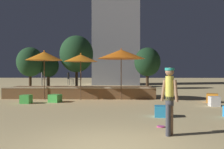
{
  "coord_description": "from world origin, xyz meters",
  "views": [
    {
      "loc": [
        0.31,
        -5.31,
        1.71
      ],
      "look_at": [
        0.0,
        6.52,
        1.56
      ],
      "focal_mm": 40.0,
      "sensor_mm": 36.0,
      "label": 1
    }
  ],
  "objects_px": {
    "cube_seat_0": "(55,98)",
    "background_tree_2": "(48,66)",
    "cube_seat_5": "(26,99)",
    "bistro_chair_2": "(80,78)",
    "frisbee_disc": "(161,127)",
    "patio_umbrella_2": "(81,58)",
    "patio_umbrella_0": "(44,56)",
    "cube_seat_1": "(161,111)",
    "bistro_chair_0": "(69,77)",
    "background_tree_3": "(30,62)",
    "patio_umbrella_1": "(121,54)",
    "cube_seat_2": "(214,101)",
    "background_tree_0": "(147,62)",
    "bistro_chair_1": "(43,77)",
    "cube_seat_3": "(212,98)",
    "background_tree_1": "(77,54)",
    "person_1": "(170,96)"
  },
  "relations": [
    {
      "from": "cube_seat_0",
      "to": "frisbee_disc",
      "type": "height_order",
      "value": "cube_seat_0"
    },
    {
      "from": "patio_umbrella_0",
      "to": "background_tree_2",
      "type": "xyz_separation_m",
      "value": [
        -2.54,
        9.88,
        -0.4
      ]
    },
    {
      "from": "cube_seat_1",
      "to": "background_tree_1",
      "type": "relative_size",
      "value": 0.1
    },
    {
      "from": "patio_umbrella_2",
      "to": "cube_seat_1",
      "type": "distance_m",
      "value": 7.06
    },
    {
      "from": "patio_umbrella_1",
      "to": "background_tree_0",
      "type": "xyz_separation_m",
      "value": [
        2.66,
        9.47,
        -0.11
      ]
    },
    {
      "from": "frisbee_disc",
      "to": "bistro_chair_0",
      "type": "bearing_deg",
      "value": 116.36
    },
    {
      "from": "patio_umbrella_0",
      "to": "cube_seat_2",
      "type": "height_order",
      "value": "patio_umbrella_0"
    },
    {
      "from": "bistro_chair_1",
      "to": "background_tree_0",
      "type": "xyz_separation_m",
      "value": [
        8.02,
        7.39,
        1.34
      ]
    },
    {
      "from": "cube_seat_0",
      "to": "cube_seat_1",
      "type": "height_order",
      "value": "cube_seat_0"
    },
    {
      "from": "patio_umbrella_1",
      "to": "cube_seat_2",
      "type": "height_order",
      "value": "patio_umbrella_1"
    },
    {
      "from": "bistro_chair_1",
      "to": "background_tree_0",
      "type": "bearing_deg",
      "value": -73.54
    },
    {
      "from": "background_tree_0",
      "to": "background_tree_3",
      "type": "relative_size",
      "value": 0.99
    },
    {
      "from": "bistro_chair_0",
      "to": "cube_seat_5",
      "type": "bearing_deg",
      "value": 167.24
    },
    {
      "from": "cube_seat_2",
      "to": "cube_seat_0",
      "type": "bearing_deg",
      "value": 170.17
    },
    {
      "from": "patio_umbrella_1",
      "to": "bistro_chair_2",
      "type": "relative_size",
      "value": 3.43
    },
    {
      "from": "cube_seat_5",
      "to": "background_tree_2",
      "type": "distance_m",
      "value": 12.16
    },
    {
      "from": "patio_umbrella_0",
      "to": "background_tree_2",
      "type": "bearing_deg",
      "value": 104.41
    },
    {
      "from": "person_1",
      "to": "background_tree_1",
      "type": "distance_m",
      "value": 20.28
    },
    {
      "from": "cube_seat_2",
      "to": "cube_seat_1",
      "type": "bearing_deg",
      "value": -136.65
    },
    {
      "from": "cube_seat_1",
      "to": "background_tree_1",
      "type": "height_order",
      "value": "background_tree_1"
    },
    {
      "from": "cube_seat_0",
      "to": "background_tree_3",
      "type": "relative_size",
      "value": 0.18
    },
    {
      "from": "patio_umbrella_2",
      "to": "background_tree_0",
      "type": "bearing_deg",
      "value": 62.11
    },
    {
      "from": "background_tree_0",
      "to": "cube_seat_3",
      "type": "bearing_deg",
      "value": -77.64
    },
    {
      "from": "cube_seat_0",
      "to": "cube_seat_2",
      "type": "xyz_separation_m",
      "value": [
        8.2,
        -1.42,
        0.03
      ]
    },
    {
      "from": "bistro_chair_2",
      "to": "cube_seat_1",
      "type": "bearing_deg",
      "value": 23.26
    },
    {
      "from": "patio_umbrella_2",
      "to": "bistro_chair_0",
      "type": "distance_m",
      "value": 2.8
    },
    {
      "from": "frisbee_disc",
      "to": "background_tree_3",
      "type": "height_order",
      "value": "background_tree_3"
    },
    {
      "from": "patio_umbrella_2",
      "to": "cube_seat_5",
      "type": "height_order",
      "value": "patio_umbrella_2"
    },
    {
      "from": "cube_seat_0",
      "to": "bistro_chair_2",
      "type": "distance_m",
      "value": 2.92
    },
    {
      "from": "bistro_chair_0",
      "to": "background_tree_2",
      "type": "height_order",
      "value": "background_tree_2"
    },
    {
      "from": "cube_seat_1",
      "to": "frisbee_disc",
      "type": "bearing_deg",
      "value": -100.15
    },
    {
      "from": "frisbee_disc",
      "to": "background_tree_0",
      "type": "bearing_deg",
      "value": 84.84
    },
    {
      "from": "person_1",
      "to": "background_tree_2",
      "type": "distance_m",
      "value": 20.16
    },
    {
      "from": "patio_umbrella_2",
      "to": "bistro_chair_1",
      "type": "xyz_separation_m",
      "value": [
        -2.95,
        2.19,
        -1.21
      ]
    },
    {
      "from": "cube_seat_2",
      "to": "cube_seat_3",
      "type": "bearing_deg",
      "value": 72.86
    },
    {
      "from": "patio_umbrella_1",
      "to": "bistro_chair_0",
      "type": "distance_m",
      "value": 4.38
    },
    {
      "from": "bistro_chair_0",
      "to": "background_tree_3",
      "type": "xyz_separation_m",
      "value": [
        -5.28,
        7.13,
        1.33
      ]
    },
    {
      "from": "background_tree_3",
      "to": "bistro_chair_1",
      "type": "bearing_deg",
      "value": -64.35
    },
    {
      "from": "bistro_chair_2",
      "to": "frisbee_disc",
      "type": "distance_m",
      "value": 9.49
    },
    {
      "from": "patio_umbrella_0",
      "to": "cube_seat_5",
      "type": "xyz_separation_m",
      "value": [
        -0.4,
        -1.92,
        -2.42
      ]
    },
    {
      "from": "cube_seat_0",
      "to": "background_tree_2",
      "type": "bearing_deg",
      "value": 107.55
    },
    {
      "from": "cube_seat_2",
      "to": "background_tree_0",
      "type": "distance_m",
      "value": 12.49
    },
    {
      "from": "cube_seat_5",
      "to": "bistro_chair_2",
      "type": "height_order",
      "value": "bistro_chair_2"
    },
    {
      "from": "bistro_chair_0",
      "to": "frisbee_disc",
      "type": "height_order",
      "value": "bistro_chair_0"
    },
    {
      "from": "patio_umbrella_0",
      "to": "patio_umbrella_1",
      "type": "xyz_separation_m",
      "value": [
        4.68,
        -0.11,
        0.09
      ]
    },
    {
      "from": "cube_seat_0",
      "to": "frisbee_disc",
      "type": "relative_size",
      "value": 2.96
    },
    {
      "from": "patio_umbrella_2",
      "to": "bistro_chair_1",
      "type": "height_order",
      "value": "patio_umbrella_2"
    },
    {
      "from": "bistro_chair_2",
      "to": "background_tree_3",
      "type": "bearing_deg",
      "value": -150.28
    },
    {
      "from": "cube_seat_1",
      "to": "background_tree_1",
      "type": "xyz_separation_m",
      "value": [
        -6.0,
        16.55,
        3.31
      ]
    },
    {
      "from": "patio_umbrella_0",
      "to": "cube_seat_1",
      "type": "relative_size",
      "value": 5.31
    }
  ]
}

